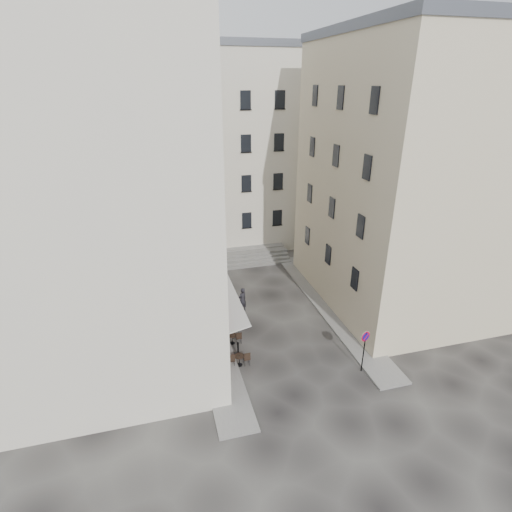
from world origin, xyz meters
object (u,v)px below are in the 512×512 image
object	(u,v)px
no_parking_sign	(365,344)
bistro_table_b	(232,338)
pedestrian	(242,300)
bistro_table_a	(239,359)

from	to	relation	value
no_parking_sign	bistro_table_b	bearing A→B (deg)	130.78
no_parking_sign	pedestrian	world-z (taller)	no_parking_sign
no_parking_sign	pedestrian	xyz separation A→B (m)	(-5.14, 8.22, -0.97)
bistro_table_b	no_parking_sign	bearing A→B (deg)	-34.08
bistro_table_b	pedestrian	distance (m)	4.04
no_parking_sign	bistro_table_a	world-z (taller)	no_parking_sign
no_parking_sign	pedestrian	distance (m)	9.75
no_parking_sign	bistro_table_b	world-z (taller)	no_parking_sign
no_parking_sign	bistro_table_a	xyz separation A→B (m)	(-6.73, 2.33, -1.46)
bistro_table_b	pedestrian	world-z (taller)	pedestrian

